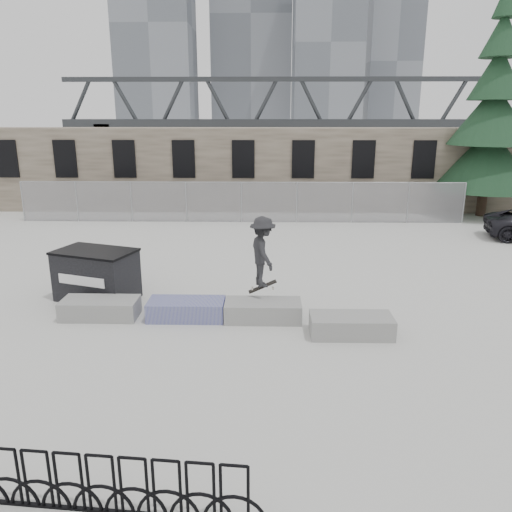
{
  "coord_description": "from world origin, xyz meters",
  "views": [
    {
      "loc": [
        1.26,
        -12.05,
        5.22
      ],
      "look_at": [
        0.96,
        1.7,
        1.3
      ],
      "focal_mm": 35.0,
      "sensor_mm": 36.0,
      "label": 1
    }
  ],
  "objects": [
    {
      "name": "truss_bridge",
      "position": [
        10.0,
        55.0,
        4.13
      ],
      "size": [
        70.0,
        3.0,
        9.8
      ],
      "color": "#2D3033",
      "rests_on": "ground"
    },
    {
      "name": "bike_rack",
      "position": [
        -1.16,
        -6.5,
        0.44
      ],
      "size": [
        4.93,
        0.47,
        0.9
      ],
      "rotation": [
        0.0,
        0.0,
        -0.09
      ],
      "color": "black",
      "rests_on": "ground"
    },
    {
      "name": "planter_offset",
      "position": [
        3.34,
        -0.77,
        0.27
      ],
      "size": [
        2.0,
        0.9,
        0.5
      ],
      "color": "gray",
      "rests_on": "ground"
    },
    {
      "name": "skateboarder",
      "position": [
        1.16,
        0.7,
        1.7
      ],
      "size": [
        1.04,
        1.38,
        2.09
      ],
      "rotation": [
        0.0,
        0.0,
        1.87
      ],
      "color": "#232325",
      "rests_on": "ground"
    },
    {
      "name": "dumpster",
      "position": [
        -3.67,
        1.6,
        0.74
      ],
      "size": [
        2.55,
        2.0,
        1.47
      ],
      "rotation": [
        0.0,
        0.0,
        -0.33
      ],
      "color": "black",
      "rests_on": "ground"
    },
    {
      "name": "planter_center_left",
      "position": [
        -0.84,
        0.2,
        0.27
      ],
      "size": [
        2.0,
        0.9,
        0.5
      ],
      "color": "#303590",
      "rests_on": "ground"
    },
    {
      "name": "planter_far_left",
      "position": [
        -3.15,
        0.22,
        0.27
      ],
      "size": [
        2.0,
        0.9,
        0.5
      ],
      "color": "gray",
      "rests_on": "ground"
    },
    {
      "name": "chainlink_fence",
      "position": [
        -0.0,
        12.5,
        1.04
      ],
      "size": [
        22.06,
        0.06,
        2.02
      ],
      "color": "gray",
      "rests_on": "ground"
    },
    {
      "name": "stone_wall",
      "position": [
        0.0,
        16.24,
        2.26
      ],
      "size": [
        36.0,
        2.58,
        4.5
      ],
      "color": "#685B4C",
      "rests_on": "ground"
    },
    {
      "name": "spruce_tree",
      "position": [
        12.71,
        14.46,
        4.57
      ],
      "size": [
        5.25,
        5.25,
        11.5
      ],
      "color": "#38281E",
      "rests_on": "ground"
    },
    {
      "name": "ground",
      "position": [
        0.0,
        0.0,
        0.0
      ],
      "size": [
        120.0,
        120.0,
        0.0
      ],
      "primitive_type": "plane",
      "color": "#BBBBB5",
      "rests_on": "ground"
    },
    {
      "name": "skyline_towers",
      "position": [
        -1.01,
        93.81,
        20.79
      ],
      "size": [
        58.0,
        28.0,
        48.0
      ],
      "color": "slate",
      "rests_on": "ground"
    },
    {
      "name": "planter_center_right",
      "position": [
        1.18,
        0.15,
        0.27
      ],
      "size": [
        2.0,
        0.9,
        0.5
      ],
      "color": "gray",
      "rests_on": "ground"
    }
  ]
}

